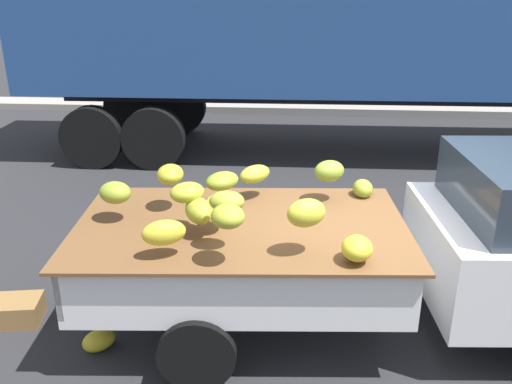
{
  "coord_description": "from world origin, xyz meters",
  "views": [
    {
      "loc": [
        -0.8,
        -4.5,
        3.14
      ],
      "look_at": [
        -1.15,
        0.04,
        1.34
      ],
      "focal_mm": 38.43,
      "sensor_mm": 36.0,
      "label": 1
    }
  ],
  "objects_px": {
    "semi_trailer": "(360,13)",
    "pickup_truck": "(468,245)",
    "produce_crate": "(14,311)",
    "fallen_banana_bunch_near_tailgate": "(99,340)"
  },
  "relations": [
    {
      "from": "semi_trailer",
      "to": "pickup_truck",
      "type": "bearing_deg",
      "value": -85.67
    },
    {
      "from": "pickup_truck",
      "to": "produce_crate",
      "type": "height_order",
      "value": "pickup_truck"
    },
    {
      "from": "fallen_banana_bunch_near_tailgate",
      "to": "semi_trailer",
      "type": "bearing_deg",
      "value": 65.94
    },
    {
      "from": "produce_crate",
      "to": "semi_trailer",
      "type": "bearing_deg",
      "value": 57.35
    },
    {
      "from": "pickup_truck",
      "to": "semi_trailer",
      "type": "relative_size",
      "value": 0.44
    },
    {
      "from": "semi_trailer",
      "to": "fallen_banana_bunch_near_tailgate",
      "type": "distance_m",
      "value": 7.25
    },
    {
      "from": "semi_trailer",
      "to": "produce_crate",
      "type": "bearing_deg",
      "value": -123.44
    },
    {
      "from": "semi_trailer",
      "to": "produce_crate",
      "type": "relative_size",
      "value": 23.14
    },
    {
      "from": "semi_trailer",
      "to": "produce_crate",
      "type": "xyz_separation_m",
      "value": [
        -3.76,
        -5.86,
        -2.43
      ]
    },
    {
      "from": "pickup_truck",
      "to": "produce_crate",
      "type": "relative_size",
      "value": 10.19
    }
  ]
}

